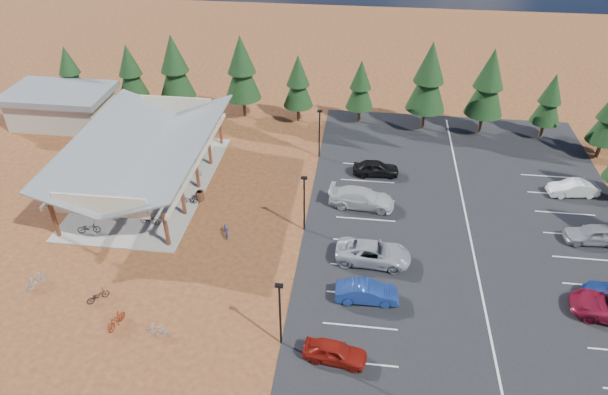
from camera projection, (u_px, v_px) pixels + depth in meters
The scene contains 40 objects.
ground at pixel (240, 240), 43.61m from camera, with size 140.00×140.00×0.00m, color #602B19.
asphalt_lot at pixel (470, 234), 44.15m from camera, with size 27.00×44.00×0.04m, color black.
concrete_pad at pixel (151, 184), 50.33m from camera, with size 10.60×18.60×0.10m, color gray.
bike_pavilion at pixel (144, 148), 48.19m from camera, with size 11.65×19.40×4.97m.
outbuilding at pixel (61, 106), 59.64m from camera, with size 11.00×7.00×3.90m.
lamp_post_0 at pixel (280, 310), 33.24m from camera, with size 0.50×0.25×5.14m.
lamp_post_1 at pixel (304, 200), 43.05m from camera, with size 0.50×0.25×5.14m.
lamp_post_2 at pixel (319, 130), 52.86m from camera, with size 0.50×0.25×5.14m.
trash_bin_0 at pixel (199, 196), 47.91m from camera, with size 0.60×0.60×0.90m, color #472819.
trash_bin_1 at pixel (201, 195), 48.06m from camera, with size 0.60×0.60×0.90m, color #472819.
pine_0 at pixel (69, 70), 61.93m from camera, with size 3.12×3.12×7.27m.
pine_1 at pixel (130, 71), 60.69m from camera, with size 3.39×3.39×7.90m.
pine_2 at pixel (175, 67), 59.36m from camera, with size 4.00×4.00×9.33m.
pine_3 at pixel (242, 68), 58.96m from camera, with size 4.03×4.03×9.38m.
pine_4 at pixel (298, 81), 58.61m from camera, with size 3.29×3.29×7.66m.
pine_5 at pixel (361, 85), 58.61m from camera, with size 3.07×3.07×7.16m.
pine_6 at pixel (429, 77), 56.32m from camera, with size 4.18×4.18×9.74m.
pine_7 at pixel (489, 83), 55.66m from camera, with size 4.01×4.01×9.35m.
pine_8 at pixel (550, 99), 55.66m from camera, with size 3.04×3.04×7.09m.
bike_0 at pixel (89, 228), 43.95m from camera, with size 0.64×1.83×0.96m, color black.
bike_1 at pixel (127, 189), 48.65m from camera, with size 0.49×1.73×1.04m, color #9C9DA5.
bike_2 at pixel (145, 162), 52.51m from camera, with size 0.63×1.81×0.95m, color navy.
bike_3 at pixel (163, 147), 54.99m from camera, with size 0.45×1.60×0.96m, color maroon.
bike_4 at pixel (150, 220), 44.95m from camera, with size 0.57×1.64×0.86m, color black.
bike_5 at pixel (151, 190), 48.46m from camera, with size 0.46×1.62×0.97m, color #989CA0.
bike_6 at pixel (193, 172), 51.15m from camera, with size 0.55×1.57×0.83m, color navy.
bike_7 at pixel (191, 142), 55.93m from camera, with size 0.46×1.64×0.99m, color maroon.
bike_9 at pixel (36, 280), 38.98m from camera, with size 0.48×1.69×1.01m, color gray.
bike_11 at pixel (116, 320), 35.83m from camera, with size 0.50×1.76×1.06m, color maroon.
bike_12 at pixel (98, 296), 37.82m from camera, with size 0.57×1.63×0.85m, color black.
bike_13 at pixel (158, 330), 35.21m from camera, with size 0.43×1.53×0.92m, color #9A9CA3.
bike_14 at pixel (226, 230), 43.89m from camera, with size 0.62×1.79×0.94m, color navy.
bike_16 at pixel (190, 200), 47.48m from camera, with size 0.59×1.68×0.88m, color black.
car_0 at pixel (335, 352), 33.43m from camera, with size 1.60×3.96×1.35m, color maroon.
car_1 at pixel (367, 292), 37.64m from camera, with size 1.53×4.39×1.45m, color navy.
car_2 at pixel (373, 253), 40.98m from camera, with size 2.63×5.70×1.58m, color #A6A8AF.
car_3 at pixel (362, 198), 46.99m from camera, with size 2.30×5.66×1.64m, color silver.
car_4 at pixel (376, 168), 51.27m from camera, with size 1.73×4.31×1.47m, color black.
car_8 at pixel (594, 234), 42.93m from camera, with size 1.81×4.49×1.53m, color gray.
car_9 at pixel (573, 188), 48.46m from camera, with size 1.51×4.33×1.43m, color silver.
Camera 1 is at (9.39, -33.08, 27.53)m, focal length 32.00 mm.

